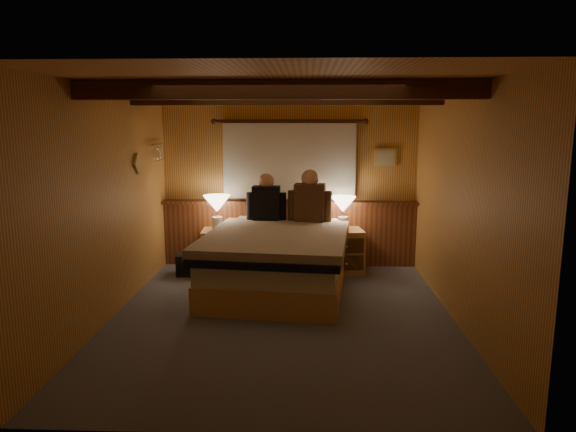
# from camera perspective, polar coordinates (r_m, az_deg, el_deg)

# --- Properties ---
(floor) EXTENTS (4.20, 4.20, 0.00)m
(floor) POSITION_cam_1_polar(r_m,az_deg,el_deg) (5.56, -0.64, -11.11)
(floor) COLOR #4D515C
(floor) RESTS_ON ground
(ceiling) EXTENTS (4.20, 4.20, 0.00)m
(ceiling) POSITION_cam_1_polar(r_m,az_deg,el_deg) (5.18, -0.70, 14.41)
(ceiling) COLOR #DF9E53
(ceiling) RESTS_ON wall_back
(wall_back) EXTENTS (3.60, 0.00, 3.60)m
(wall_back) POSITION_cam_1_polar(r_m,az_deg,el_deg) (7.32, 0.16, 3.82)
(wall_back) COLOR #DDA74F
(wall_back) RESTS_ON floor
(wall_left) EXTENTS (0.00, 4.20, 4.20)m
(wall_left) POSITION_cam_1_polar(r_m,az_deg,el_deg) (5.62, -19.32, 1.24)
(wall_left) COLOR #DDA74F
(wall_left) RESTS_ON floor
(wall_right) EXTENTS (0.00, 4.20, 4.20)m
(wall_right) POSITION_cam_1_polar(r_m,az_deg,el_deg) (5.45, 18.58, 1.02)
(wall_right) COLOR #DDA74F
(wall_right) RESTS_ON floor
(wall_front) EXTENTS (3.60, 0.00, 3.60)m
(wall_front) POSITION_cam_1_polar(r_m,az_deg,el_deg) (3.19, -2.56, -4.83)
(wall_front) COLOR #DDA74F
(wall_front) RESTS_ON floor
(wainscot) EXTENTS (3.60, 0.23, 0.94)m
(wainscot) POSITION_cam_1_polar(r_m,az_deg,el_deg) (7.37, 0.14, -1.77)
(wainscot) COLOR brown
(wainscot) RESTS_ON wall_back
(curtain_window) EXTENTS (2.18, 0.09, 1.11)m
(curtain_window) POSITION_cam_1_polar(r_m,az_deg,el_deg) (7.22, 0.14, 6.29)
(curtain_window) COLOR #422210
(curtain_window) RESTS_ON wall_back
(ceiling_beams) EXTENTS (3.60, 1.65, 0.16)m
(ceiling_beams) POSITION_cam_1_polar(r_m,az_deg,el_deg) (5.33, -0.61, 13.33)
(ceiling_beams) COLOR #422210
(ceiling_beams) RESTS_ON ceiling
(coat_rail) EXTENTS (0.05, 0.55, 0.24)m
(coat_rail) POSITION_cam_1_polar(r_m,az_deg,el_deg) (7.04, -14.25, 7.06)
(coat_rail) COLOR white
(coat_rail) RESTS_ON wall_left
(framed_print) EXTENTS (0.30, 0.04, 0.25)m
(framed_print) POSITION_cam_1_polar(r_m,az_deg,el_deg) (7.34, 10.81, 6.40)
(framed_print) COLOR tan
(framed_print) RESTS_ON wall_back
(bed) EXTENTS (1.85, 2.29, 0.73)m
(bed) POSITION_cam_1_polar(r_m,az_deg,el_deg) (6.29, -1.16, -4.91)
(bed) COLOR tan
(bed) RESTS_ON floor
(nightstand_left) EXTENTS (0.55, 0.50, 0.57)m
(nightstand_left) POSITION_cam_1_polar(r_m,az_deg,el_deg) (7.23, -7.41, -3.75)
(nightstand_left) COLOR tan
(nightstand_left) RESTS_ON floor
(nightstand_right) EXTENTS (0.60, 0.55, 0.59)m
(nightstand_right) POSITION_cam_1_polar(r_m,az_deg,el_deg) (7.13, 6.07, -3.82)
(nightstand_right) COLOR tan
(nightstand_right) RESTS_ON floor
(lamp_left) EXTENTS (0.37, 0.37, 0.48)m
(lamp_left) POSITION_cam_1_polar(r_m,az_deg,el_deg) (7.10, -7.90, 1.13)
(lamp_left) COLOR silver
(lamp_left) RESTS_ON nightstand_left
(lamp_right) EXTENTS (0.35, 0.35, 0.45)m
(lamp_right) POSITION_cam_1_polar(r_m,az_deg,el_deg) (7.03, 6.14, 1.08)
(lamp_right) COLOR silver
(lamp_right) RESTS_ON nightstand_right
(person_left) EXTENTS (0.55, 0.22, 0.66)m
(person_left) POSITION_cam_1_polar(r_m,az_deg,el_deg) (6.97, -2.44, 1.70)
(person_left) COLOR black
(person_left) RESTS_ON bed
(person_right) EXTENTS (0.59, 0.28, 0.72)m
(person_right) POSITION_cam_1_polar(r_m,az_deg,el_deg) (6.87, 2.44, 1.80)
(person_right) COLOR #492F1D
(person_right) RESTS_ON bed
(duffel_bag) EXTENTS (0.49, 0.31, 0.34)m
(duffel_bag) POSITION_cam_1_polar(r_m,az_deg,el_deg) (7.08, -10.25, -5.24)
(duffel_bag) COLOR black
(duffel_bag) RESTS_ON floor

